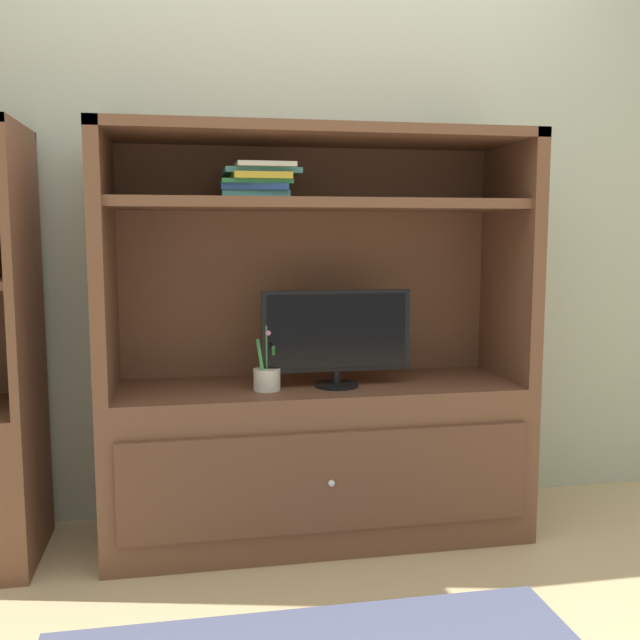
% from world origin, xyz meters
% --- Properties ---
extents(ground_plane, '(8.00, 8.00, 0.00)m').
position_xyz_m(ground_plane, '(0.00, 0.00, 0.00)').
color(ground_plane, tan).
extents(painted_rear_wall, '(6.00, 0.10, 2.80)m').
position_xyz_m(painted_rear_wall, '(0.00, 0.75, 1.40)').
color(painted_rear_wall, '#ADB29E').
rests_on(painted_rear_wall, ground_plane).
extents(media_console, '(1.58, 0.52, 1.53)m').
position_xyz_m(media_console, '(0.00, 0.41, 0.49)').
color(media_console, brown).
rests_on(media_console, ground_plane).
extents(tv_monitor, '(0.55, 0.16, 0.36)m').
position_xyz_m(tv_monitor, '(0.06, 0.34, 0.78)').
color(tv_monitor, black).
rests_on(tv_monitor, media_console).
extents(potted_plant, '(0.10, 0.10, 0.24)m').
position_xyz_m(potted_plant, '(-0.20, 0.33, 0.63)').
color(potted_plant, beige).
rests_on(potted_plant, media_console).
extents(magazine_stack, '(0.28, 0.33, 0.12)m').
position_xyz_m(magazine_stack, '(-0.22, 0.41, 1.34)').
color(magazine_stack, teal).
rests_on(magazine_stack, media_console).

